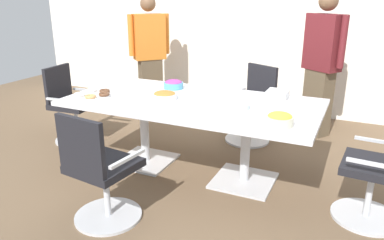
% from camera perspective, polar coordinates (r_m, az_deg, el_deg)
% --- Properties ---
extents(ground_plane, '(10.00, 10.00, 0.01)m').
position_cam_1_polar(ground_plane, '(3.85, 0.00, -7.83)').
color(ground_plane, brown).
extents(back_wall, '(8.00, 0.10, 2.80)m').
position_cam_1_polar(back_wall, '(5.72, 10.48, 15.33)').
color(back_wall, white).
rests_on(back_wall, ground).
extents(conference_table, '(2.40, 1.20, 0.75)m').
position_cam_1_polar(conference_table, '(3.61, 0.00, 1.13)').
color(conference_table, silver).
rests_on(conference_table, ground).
extents(office_chair_0, '(0.60, 0.60, 0.91)m').
position_cam_1_polar(office_chair_0, '(2.98, -13.91, -8.11)').
color(office_chair_0, silver).
rests_on(office_chair_0, ground).
extents(office_chair_1, '(0.58, 0.58, 0.91)m').
position_cam_1_polar(office_chair_1, '(3.24, 26.87, -7.38)').
color(office_chair_1, silver).
rests_on(office_chair_1, ground).
extents(office_chair_2, '(0.72, 0.72, 0.91)m').
position_cam_1_polar(office_chair_2, '(4.56, 9.11, 1.80)').
color(office_chair_2, silver).
rests_on(office_chair_2, ground).
extents(office_chair_3, '(0.58, 0.58, 0.91)m').
position_cam_1_polar(office_chair_3, '(4.73, -17.96, 1.72)').
color(office_chair_3, silver).
rests_on(office_chair_3, ground).
extents(person_standing_0, '(0.47, 0.51, 1.69)m').
position_cam_1_polar(person_standing_0, '(5.55, -6.47, 9.99)').
color(person_standing_0, brown).
rests_on(person_standing_0, ground).
extents(person_standing_1, '(0.55, 0.43, 1.75)m').
position_cam_1_polar(person_standing_1, '(4.85, 19.19, 8.18)').
color(person_standing_1, brown).
rests_on(person_standing_1, ground).
extents(snack_bowl_candy_mix, '(0.21, 0.21, 0.10)m').
position_cam_1_polar(snack_bowl_candy_mix, '(4.02, -2.84, 5.50)').
color(snack_bowl_candy_mix, '#4C9EC6').
rests_on(snack_bowl_candy_mix, conference_table).
extents(snack_bowl_pretzels, '(0.24, 0.24, 0.08)m').
position_cam_1_polar(snack_bowl_pretzels, '(3.61, -4.20, 3.78)').
color(snack_bowl_pretzels, white).
rests_on(snack_bowl_pretzels, conference_table).
extents(snack_bowl_chips_yellow, '(0.21, 0.21, 0.11)m').
position_cam_1_polar(snack_bowl_chips_yellow, '(2.97, 13.26, 0.15)').
color(snack_bowl_chips_yellow, beige).
rests_on(snack_bowl_chips_yellow, conference_table).
extents(donut_platter, '(0.36, 0.35, 0.04)m').
position_cam_1_polar(donut_platter, '(3.86, -14.80, 3.85)').
color(donut_platter, white).
rests_on(donut_platter, conference_table).
extents(plate_stack, '(0.23, 0.23, 0.05)m').
position_cam_1_polar(plate_stack, '(3.35, 6.88, 2.18)').
color(plate_stack, white).
rests_on(plate_stack, conference_table).
extents(napkin_pile, '(0.19, 0.19, 0.08)m').
position_cam_1_polar(napkin_pile, '(3.71, 12.92, 3.81)').
color(napkin_pile, white).
rests_on(napkin_pile, conference_table).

